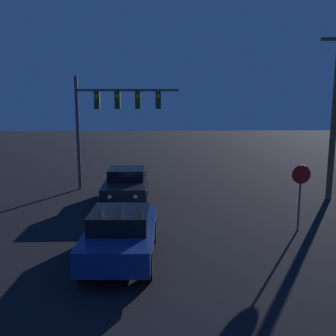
# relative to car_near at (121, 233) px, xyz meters

# --- Properties ---
(car_near) EXTENTS (2.11, 4.42, 1.55)m
(car_near) POSITION_rel_car_near_xyz_m (0.00, 0.00, 0.00)
(car_near) COLOR navy
(car_near) RESTS_ON ground_plane
(car_far) EXTENTS (2.00, 4.37, 1.55)m
(car_far) POSITION_rel_car_near_xyz_m (-0.35, 6.59, 0.00)
(car_far) COLOR black
(car_far) RESTS_ON ground_plane
(traffic_signal_mast) EXTENTS (5.37, 0.30, 5.93)m
(traffic_signal_mast) POSITION_rel_car_near_xyz_m (-1.33, 9.19, 3.38)
(traffic_signal_mast) COLOR #4C4C51
(traffic_signal_mast) RESTS_ON ground_plane
(stop_sign) EXTENTS (0.67, 0.07, 2.43)m
(stop_sign) POSITION_rel_car_near_xyz_m (6.20, 2.28, 0.88)
(stop_sign) COLOR #4C4C51
(stop_sign) RESTS_ON ground_plane
(utility_pole) EXTENTS (1.72, 0.28, 8.23)m
(utility_pole) POSITION_rel_car_near_xyz_m (9.37, 6.70, 3.48)
(utility_pole) COLOR brown
(utility_pole) RESTS_ON ground_plane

